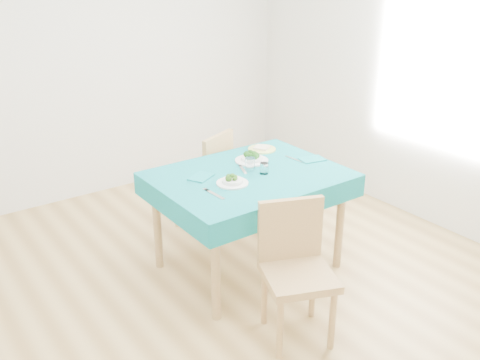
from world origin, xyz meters
TOP-DOWN VIEW (x-y plane):
  - room_shell at (0.00, 0.00)m, footprint 4.02×4.52m
  - table at (0.25, 0.24)m, footprint 1.31×1.00m
  - chair_near at (0.01, -0.59)m, footprint 0.54×0.56m
  - chair_far at (0.34, 1.04)m, footprint 0.53×0.55m
  - bowl_near at (0.05, 0.15)m, footprint 0.22×0.22m
  - bowl_far at (0.41, 0.43)m, footprint 0.25×0.25m
  - fork_near at (-0.15, 0.08)m, footprint 0.04×0.20m
  - knife_near at (0.08, 0.16)m, footprint 0.06×0.21m
  - fork_far at (0.26, 0.32)m, footprint 0.09×0.17m
  - knife_far at (0.70, 0.25)m, footprint 0.03×0.23m
  - napkin_near at (-0.07, 0.37)m, footprint 0.21×0.19m
  - napkin_far at (0.80, 0.18)m, footprint 0.21×0.16m
  - tumbler_center at (0.29, 0.29)m, footprint 0.07×0.07m
  - tumbler_side at (0.34, 0.18)m, footprint 0.06×0.06m
  - side_plate at (0.64, 0.59)m, footprint 0.22×0.22m
  - bread_slice at (0.64, 0.59)m, footprint 0.15×0.15m

SIDE VIEW (x-z plane):
  - table at x=0.25m, z-range 0.00..0.76m
  - chair_far at x=0.34m, z-range 0.00..0.99m
  - chair_near at x=0.01m, z-range 0.00..1.01m
  - fork_far at x=0.26m, z-range 0.76..0.76m
  - knife_near at x=0.08m, z-range 0.76..0.76m
  - knife_far at x=0.70m, z-range 0.76..0.76m
  - fork_near at x=-0.15m, z-range 0.76..0.76m
  - napkin_near at x=-0.07m, z-range 0.76..0.77m
  - napkin_far at x=0.80m, z-range 0.76..0.77m
  - side_plate at x=0.64m, z-range 0.76..0.77m
  - bread_slice at x=0.64m, z-range 0.77..0.79m
  - bowl_near at x=0.05m, z-range 0.76..0.82m
  - bowl_far at x=0.41m, z-range 0.76..0.83m
  - tumbler_side at x=0.34m, z-range 0.76..0.84m
  - tumbler_center at x=0.29m, z-range 0.76..0.85m
  - room_shell at x=0.00m, z-range -0.02..2.71m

